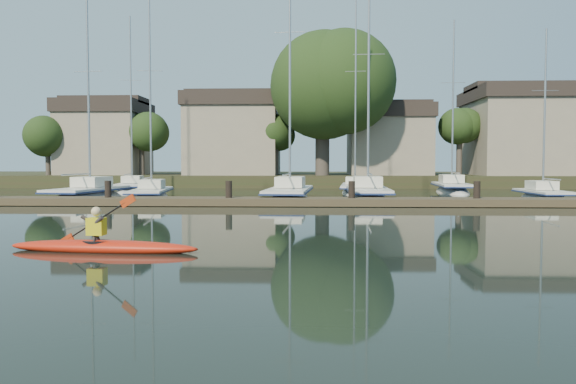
{
  "coord_description": "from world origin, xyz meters",
  "views": [
    {
      "loc": [
        1.01,
        -13.26,
        2.09
      ],
      "look_at": [
        0.32,
        3.71,
        1.2
      ],
      "focal_mm": 35.0,
      "sensor_mm": 36.0,
      "label": 1
    }
  ],
  "objects_px": {
    "sailboat_2": "(289,203)",
    "sailboat_5": "(132,193)",
    "dock": "(290,201)",
    "sailboat_0": "(89,203)",
    "sailboat_1": "(151,202)",
    "kayak": "(102,244)",
    "sailboat_6": "(355,195)",
    "sailboat_4": "(544,203)",
    "sailboat_3": "(368,204)",
    "sailboat_7": "(452,195)"
  },
  "relations": [
    {
      "from": "sailboat_0",
      "to": "sailboat_3",
      "type": "xyz_separation_m",
      "value": [
        15.97,
        0.04,
        -0.0
      ]
    },
    {
      "from": "sailboat_1",
      "to": "sailboat_4",
      "type": "distance_m",
      "value": 22.28
    },
    {
      "from": "kayak",
      "to": "sailboat_3",
      "type": "xyz_separation_m",
      "value": [
        8.12,
        18.75,
        -0.39
      ]
    },
    {
      "from": "dock",
      "to": "sailboat_1",
      "type": "height_order",
      "value": "sailboat_1"
    },
    {
      "from": "dock",
      "to": "sailboat_4",
      "type": "bearing_deg",
      "value": 17.56
    },
    {
      "from": "sailboat_0",
      "to": "sailboat_1",
      "type": "bearing_deg",
      "value": 16.57
    },
    {
      "from": "sailboat_1",
      "to": "sailboat_6",
      "type": "height_order",
      "value": "sailboat_6"
    },
    {
      "from": "sailboat_2",
      "to": "sailboat_7",
      "type": "xyz_separation_m",
      "value": [
        11.16,
        8.39,
        0.0
      ]
    },
    {
      "from": "dock",
      "to": "sailboat_1",
      "type": "distance_m",
      "value": 9.67
    },
    {
      "from": "sailboat_6",
      "to": "sailboat_7",
      "type": "bearing_deg",
      "value": 7.9
    },
    {
      "from": "sailboat_2",
      "to": "sailboat_5",
      "type": "xyz_separation_m",
      "value": [
        -11.97,
        9.22,
        0.03
      ]
    },
    {
      "from": "sailboat_3",
      "to": "sailboat_0",
      "type": "bearing_deg",
      "value": -177.35
    },
    {
      "from": "dock",
      "to": "sailboat_0",
      "type": "distance_m",
      "value": 12.52
    },
    {
      "from": "sailboat_6",
      "to": "sailboat_7",
      "type": "distance_m",
      "value": 6.87
    },
    {
      "from": "sailboat_2",
      "to": "sailboat_5",
      "type": "distance_m",
      "value": 15.11
    },
    {
      "from": "sailboat_3",
      "to": "sailboat_4",
      "type": "bearing_deg",
      "value": 2.8
    },
    {
      "from": "sailboat_0",
      "to": "sailboat_6",
      "type": "xyz_separation_m",
      "value": [
        15.86,
        7.93,
        0.04
      ]
    },
    {
      "from": "sailboat_1",
      "to": "sailboat_3",
      "type": "height_order",
      "value": "sailboat_3"
    },
    {
      "from": "sailboat_0",
      "to": "sailboat_7",
      "type": "height_order",
      "value": "sailboat_7"
    },
    {
      "from": "sailboat_2",
      "to": "dock",
      "type": "bearing_deg",
      "value": -84.03
    },
    {
      "from": "dock",
      "to": "sailboat_4",
      "type": "xyz_separation_m",
      "value": [
        13.99,
        4.43,
        -0.38
      ]
    },
    {
      "from": "sailboat_3",
      "to": "sailboat_6",
      "type": "xyz_separation_m",
      "value": [
        -0.12,
        7.89,
        0.04
      ]
    },
    {
      "from": "dock",
      "to": "sailboat_7",
      "type": "height_order",
      "value": "sailboat_7"
    },
    {
      "from": "kayak",
      "to": "sailboat_6",
      "type": "bearing_deg",
      "value": 78.33
    },
    {
      "from": "dock",
      "to": "sailboat_7",
      "type": "bearing_deg",
      "value": 48.97
    },
    {
      "from": "sailboat_1",
      "to": "sailboat_3",
      "type": "relative_size",
      "value": 0.9
    },
    {
      "from": "sailboat_0",
      "to": "sailboat_5",
      "type": "distance_m",
      "value": 9.12
    },
    {
      "from": "sailboat_0",
      "to": "sailboat_1",
      "type": "relative_size",
      "value": 1.0
    },
    {
      "from": "kayak",
      "to": "sailboat_5",
      "type": "bearing_deg",
      "value": 111.61
    },
    {
      "from": "sailboat_0",
      "to": "sailboat_2",
      "type": "distance_m",
      "value": 11.55
    },
    {
      "from": "sailboat_4",
      "to": "sailboat_7",
      "type": "bearing_deg",
      "value": 111.64
    },
    {
      "from": "sailboat_4",
      "to": "sailboat_5",
      "type": "height_order",
      "value": "sailboat_5"
    },
    {
      "from": "sailboat_5",
      "to": "sailboat_7",
      "type": "relative_size",
      "value": 1.04
    },
    {
      "from": "sailboat_5",
      "to": "sailboat_4",
      "type": "bearing_deg",
      "value": -27.73
    },
    {
      "from": "sailboat_1",
      "to": "sailboat_7",
      "type": "relative_size",
      "value": 0.96
    },
    {
      "from": "kayak",
      "to": "sailboat_4",
      "type": "relative_size",
      "value": 0.44
    },
    {
      "from": "dock",
      "to": "sailboat_1",
      "type": "bearing_deg",
      "value": 149.09
    },
    {
      "from": "sailboat_6",
      "to": "sailboat_7",
      "type": "height_order",
      "value": "sailboat_6"
    },
    {
      "from": "sailboat_4",
      "to": "sailboat_6",
      "type": "relative_size",
      "value": 0.73
    },
    {
      "from": "sailboat_0",
      "to": "sailboat_6",
      "type": "distance_m",
      "value": 17.73
    },
    {
      "from": "dock",
      "to": "sailboat_2",
      "type": "bearing_deg",
      "value": 92.54
    },
    {
      "from": "dock",
      "to": "sailboat_5",
      "type": "xyz_separation_m",
      "value": [
        -12.16,
        13.44,
        -0.38
      ]
    },
    {
      "from": "sailboat_5",
      "to": "sailboat_6",
      "type": "height_order",
      "value": "sailboat_6"
    },
    {
      "from": "sailboat_3",
      "to": "kayak",
      "type": "bearing_deg",
      "value": -110.92
    },
    {
      "from": "sailboat_6",
      "to": "kayak",
      "type": "bearing_deg",
      "value": -101.71
    },
    {
      "from": "sailboat_4",
      "to": "sailboat_5",
      "type": "bearing_deg",
      "value": 162.41
    },
    {
      "from": "sailboat_6",
      "to": "sailboat_1",
      "type": "bearing_deg",
      "value": -144.51
    },
    {
      "from": "sailboat_3",
      "to": "sailboat_7",
      "type": "relative_size",
      "value": 1.06
    },
    {
      "from": "sailboat_7",
      "to": "sailboat_5",
      "type": "bearing_deg",
      "value": -177.0
    },
    {
      "from": "sailboat_1",
      "to": "sailboat_3",
      "type": "xyz_separation_m",
      "value": [
        12.52,
        -0.59,
        -0.04
      ]
    }
  ]
}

